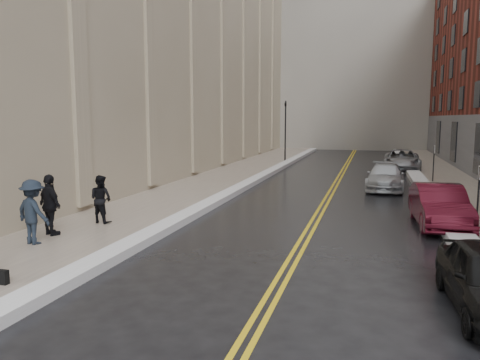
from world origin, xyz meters
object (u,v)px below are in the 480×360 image
Objects in this scene: pedestrian_c at (50,205)px; car_maroon at (439,206)px; car_silver_near at (386,177)px; car_silver_far at (402,160)px; pedestrian_a at (101,199)px; pedestrian_b at (33,212)px.

car_maroon is at bearing -131.24° from pedestrian_c.
car_silver_far is (1.35, 9.78, 0.07)m from car_silver_near.
pedestrian_a reaches higher than car_maroon.
car_silver_far reaches higher than car_silver_near.
car_silver_far is at bearing -107.30° from pedestrian_a.
car_maroon is 11.88m from pedestrian_a.
car_silver_near is at bearing -102.11° from pedestrian_c.
pedestrian_a is (-11.16, -21.55, 0.23)m from car_silver_far.
car_silver_far is at bearing -100.93° from pedestrian_b.
pedestrian_b is 1.01m from pedestrian_c.
car_maroon is 0.82× the size of car_silver_far.
pedestrian_b is 0.99× the size of pedestrian_c.
pedestrian_b reaches higher than car_silver_near.
car_silver_near is 0.86× the size of car_silver_far.
car_silver_near is at bearing -110.33° from pedestrian_b.
car_maroon is at bearing -137.62° from pedestrian_b.
car_silver_far is 2.87× the size of pedestrian_b.
car_silver_near is at bearing -119.71° from pedestrian_a.
car_maroon is 2.36× the size of pedestrian_b.
car_silver_near is 15.33m from pedestrian_a.
pedestrian_c reaches higher than car_silver_near.
pedestrian_b is (-11.50, -24.53, 0.34)m from car_silver_far.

